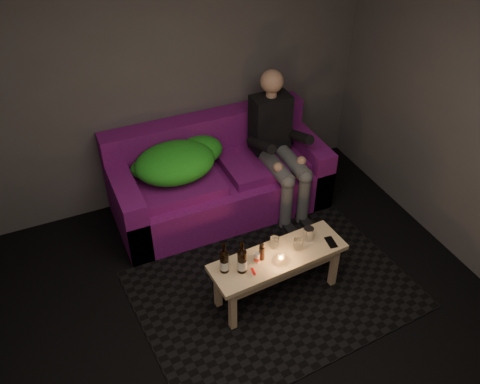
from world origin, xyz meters
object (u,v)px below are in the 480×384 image
(person, at_px, (278,142))
(beer_bottle_b, at_px, (242,261))
(coffee_table, at_px, (278,263))
(sofa, at_px, (218,180))
(steel_cup, at_px, (308,234))
(beer_bottle_a, at_px, (224,261))

(person, distance_m, beer_bottle_b, 1.48)
(person, distance_m, coffee_table, 1.32)
(coffee_table, bearing_deg, sofa, 89.78)
(coffee_table, distance_m, beer_bottle_b, 0.39)
(sofa, relative_size, coffee_table, 1.80)
(sofa, distance_m, beer_bottle_b, 1.40)
(sofa, bearing_deg, person, -16.68)
(person, bearing_deg, steel_cup, -103.72)
(person, distance_m, beer_bottle_a, 1.52)
(beer_bottle_a, distance_m, steel_cup, 0.77)
(sofa, distance_m, person, 0.71)
(beer_bottle_b, bearing_deg, steel_cup, 9.21)
(person, xyz_separation_m, coffee_table, (-0.57, -1.14, -0.34))
(coffee_table, xyz_separation_m, steel_cup, (0.31, 0.07, 0.14))
(sofa, relative_size, beer_bottle_b, 7.03)
(steel_cup, bearing_deg, beer_bottle_b, -170.79)
(sofa, distance_m, steel_cup, 1.29)
(beer_bottle_a, distance_m, beer_bottle_b, 0.13)
(coffee_table, bearing_deg, person, 63.40)
(beer_bottle_b, bearing_deg, beer_bottle_a, 155.49)
(coffee_table, bearing_deg, steel_cup, 13.15)
(person, height_order, coffee_table, person)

